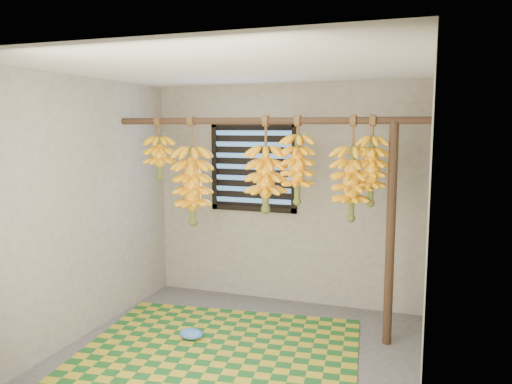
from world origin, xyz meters
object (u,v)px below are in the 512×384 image
at_px(woven_mat, 219,350).
at_px(banana_bunch_b, 193,186).
at_px(banana_bunch_f, 371,170).
at_px(plastic_bag, 191,334).
at_px(banana_bunch_d, 297,169).
at_px(banana_bunch_c, 266,179).
at_px(banana_bunch_e, 352,183).
at_px(support_post, 390,235).
at_px(banana_bunch_a, 160,157).

relative_size(woven_mat, banana_bunch_b, 2.21).
bearing_deg(banana_bunch_f, plastic_bag, -161.48).
height_order(banana_bunch_d, banana_bunch_f, same).
distance_m(banana_bunch_c, banana_bunch_f, 0.98).
relative_size(plastic_bag, banana_bunch_e, 0.24).
bearing_deg(support_post, banana_bunch_f, 180.00).
bearing_deg(support_post, banana_bunch_a, 180.00).
distance_m(woven_mat, banana_bunch_f, 2.06).
bearing_deg(support_post, plastic_bag, -163.32).
xyz_separation_m(woven_mat, banana_bunch_b, (-0.55, 0.64, 1.36)).
bearing_deg(banana_bunch_c, banana_bunch_f, 0.00).
xyz_separation_m(banana_bunch_d, banana_bunch_f, (0.67, 0.00, 0.01)).
distance_m(plastic_bag, banana_bunch_c, 1.59).
bearing_deg(woven_mat, banana_bunch_c, 71.31).
xyz_separation_m(banana_bunch_b, banana_bunch_f, (1.74, 0.00, 0.20)).
distance_m(support_post, banana_bunch_f, 0.59).
bearing_deg(banana_bunch_a, banana_bunch_d, -0.00).
height_order(support_post, banana_bunch_f, banana_bunch_f).
xyz_separation_m(plastic_bag, banana_bunch_f, (1.52, 0.51, 1.51)).
bearing_deg(banana_bunch_c, banana_bunch_a, 180.00).
xyz_separation_m(woven_mat, banana_bunch_a, (-0.91, 0.64, 1.63)).
distance_m(woven_mat, banana_bunch_d, 1.76).
relative_size(woven_mat, banana_bunch_f, 2.98).
bearing_deg(banana_bunch_f, banana_bunch_d, -180.00).
bearing_deg(banana_bunch_d, woven_mat, -129.35).
distance_m(support_post, woven_mat, 1.81).
height_order(banana_bunch_b, banana_bunch_c, same).
bearing_deg(support_post, banana_bunch_e, 180.00).
height_order(woven_mat, banana_bunch_b, banana_bunch_b).
relative_size(banana_bunch_d, banana_bunch_e, 0.87).
relative_size(plastic_bag, banana_bunch_a, 0.36).
bearing_deg(banana_bunch_d, banana_bunch_f, 0.00).
height_order(banana_bunch_c, banana_bunch_e, same).
relative_size(banana_bunch_a, banana_bunch_d, 0.78).
bearing_deg(banana_bunch_a, support_post, 0.00).
distance_m(banana_bunch_b, banana_bunch_e, 1.57).
bearing_deg(banana_bunch_d, banana_bunch_a, 180.00).
bearing_deg(woven_mat, banana_bunch_f, 28.12).
height_order(plastic_bag, banana_bunch_d, banana_bunch_d).
xyz_separation_m(support_post, banana_bunch_d, (-0.85, -0.00, 0.56)).
relative_size(banana_bunch_d, banana_bunch_f, 1.02).
bearing_deg(banana_bunch_b, support_post, 0.00).
bearing_deg(banana_bunch_c, banana_bunch_e, 0.00).
distance_m(plastic_bag, banana_bunch_a, 1.76).
bearing_deg(banana_bunch_f, banana_bunch_e, 180.00).
distance_m(woven_mat, plastic_bag, 0.36).
xyz_separation_m(support_post, banana_bunch_e, (-0.35, 0.00, 0.45)).
distance_m(banana_bunch_d, banana_bunch_e, 0.51).
height_order(banana_bunch_c, banana_bunch_d, same).
relative_size(support_post, banana_bunch_f, 2.51).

